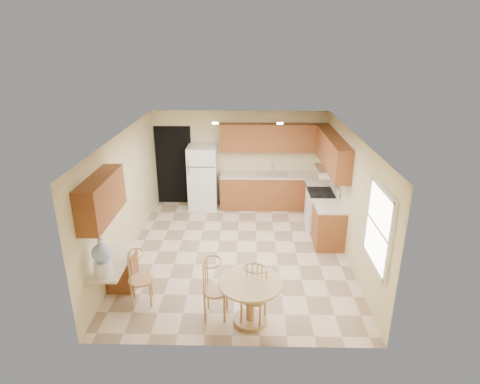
{
  "coord_description": "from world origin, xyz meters",
  "views": [
    {
      "loc": [
        0.22,
        -7.4,
        4.19
      ],
      "look_at": [
        0.06,
        0.3,
        1.24
      ],
      "focal_mm": 30.0,
      "sensor_mm": 36.0,
      "label": 1
    }
  ],
  "objects_px": {
    "chair_table_b": "(254,294)",
    "chair_table_a": "(215,287)",
    "refrigerator": "(203,178)",
    "dining_table": "(250,296)",
    "water_crock": "(102,259)",
    "stove": "(321,210)",
    "chair_desk": "(139,276)"
  },
  "relations": [
    {
      "from": "chair_table_a",
      "to": "water_crock",
      "type": "xyz_separation_m",
      "value": [
        -1.72,
        0.04,
        0.45
      ]
    },
    {
      "from": "refrigerator",
      "to": "dining_table",
      "type": "xyz_separation_m",
      "value": [
        1.22,
        -4.6,
        -0.35
      ]
    },
    {
      "from": "chair_table_a",
      "to": "dining_table",
      "type": "bearing_deg",
      "value": 87.75
    },
    {
      "from": "refrigerator",
      "to": "chair_table_b",
      "type": "relative_size",
      "value": 1.76
    },
    {
      "from": "chair_desk",
      "to": "refrigerator",
      "type": "bearing_deg",
      "value": 161.56
    },
    {
      "from": "refrigerator",
      "to": "water_crock",
      "type": "xyz_separation_m",
      "value": [
        -1.05,
        -4.5,
        0.22
      ]
    },
    {
      "from": "dining_table",
      "to": "chair_desk",
      "type": "xyz_separation_m",
      "value": [
        -1.82,
        0.37,
        0.09
      ]
    },
    {
      "from": "refrigerator",
      "to": "dining_table",
      "type": "distance_m",
      "value": 4.77
    },
    {
      "from": "refrigerator",
      "to": "chair_table_b",
      "type": "distance_m",
      "value": 4.87
    },
    {
      "from": "dining_table",
      "to": "water_crock",
      "type": "distance_m",
      "value": 2.34
    },
    {
      "from": "stove",
      "to": "dining_table",
      "type": "xyz_separation_m",
      "value": [
        -1.65,
        -3.38,
        0.01
      ]
    },
    {
      "from": "chair_desk",
      "to": "chair_table_b",
      "type": "bearing_deg",
      "value": 65.83
    },
    {
      "from": "refrigerator",
      "to": "chair_desk",
      "type": "bearing_deg",
      "value": -98.07
    },
    {
      "from": "chair_table_b",
      "to": "chair_table_a",
      "type": "bearing_deg",
      "value": 3.62
    },
    {
      "from": "dining_table",
      "to": "chair_table_a",
      "type": "relative_size",
      "value": 1.0
    },
    {
      "from": "refrigerator",
      "to": "chair_desk",
      "type": "xyz_separation_m",
      "value": [
        -0.6,
        -4.23,
        -0.26
      ]
    },
    {
      "from": "chair_desk",
      "to": "stove",
      "type": "bearing_deg",
      "value": 120.53
    },
    {
      "from": "chair_table_a",
      "to": "stove",
      "type": "bearing_deg",
      "value": 150.56
    },
    {
      "from": "chair_table_b",
      "to": "stove",
      "type": "bearing_deg",
      "value": -96.96
    },
    {
      "from": "water_crock",
      "to": "refrigerator",
      "type": "bearing_deg",
      "value": 76.86
    },
    {
      "from": "stove",
      "to": "refrigerator",
      "type": "bearing_deg",
      "value": 157.01
    },
    {
      "from": "chair_table_b",
      "to": "water_crock",
      "type": "height_order",
      "value": "water_crock"
    },
    {
      "from": "chair_table_a",
      "to": "water_crock",
      "type": "height_order",
      "value": "water_crock"
    },
    {
      "from": "dining_table",
      "to": "chair_table_b",
      "type": "xyz_separation_m",
      "value": [
        0.05,
        -0.09,
        0.1
      ]
    },
    {
      "from": "chair_desk",
      "to": "dining_table",
      "type": "bearing_deg",
      "value": 68.17
    },
    {
      "from": "stove",
      "to": "chair_table_a",
      "type": "relative_size",
      "value": 1.11
    },
    {
      "from": "chair_table_b",
      "to": "chair_desk",
      "type": "bearing_deg",
      "value": 4.03
    },
    {
      "from": "refrigerator",
      "to": "chair_table_a",
      "type": "relative_size",
      "value": 1.69
    },
    {
      "from": "stove",
      "to": "chair_table_b",
      "type": "height_order",
      "value": "stove"
    },
    {
      "from": "chair_table_a",
      "to": "chair_desk",
      "type": "bearing_deg",
      "value": -99.46
    },
    {
      "from": "stove",
      "to": "chair_table_b",
      "type": "relative_size",
      "value": 1.15
    },
    {
      "from": "chair_table_b",
      "to": "water_crock",
      "type": "xyz_separation_m",
      "value": [
        -2.32,
        0.19,
        0.47
      ]
    }
  ]
}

